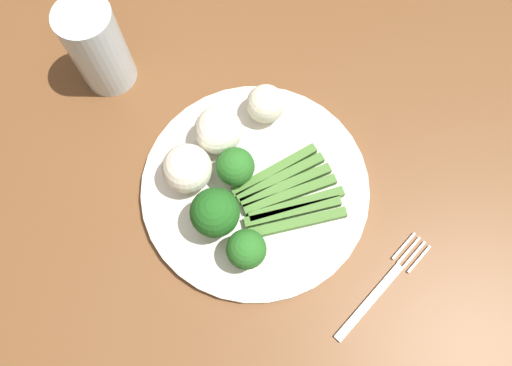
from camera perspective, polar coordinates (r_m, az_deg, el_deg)
name	(u,v)px	position (r m, az deg, el deg)	size (l,w,h in m)	color
ground_plane	(274,285)	(1.34, 2.22, -12.21)	(6.00, 6.00, 0.02)	gray
dining_table	(290,227)	(0.70, 4.16, -5.39)	(1.28, 1.04, 0.73)	brown
plate	(256,186)	(0.61, 0.00, -0.39)	(0.29, 0.29, 0.01)	silver
asparagus_bundle	(288,195)	(0.59, 3.91, -1.51)	(0.14, 0.15, 0.01)	#47752D
broccoli_left	(215,213)	(0.55, -5.00, -3.63)	(0.06, 0.06, 0.07)	#4C7F2B
broccoli_back_right	(246,249)	(0.55, -1.19, -8.05)	(0.05, 0.05, 0.06)	#568E33
broccoli_near_center	(235,167)	(0.57, -2.51, 2.00)	(0.05, 0.05, 0.06)	#568E33
cauliflower_outer_edge	(187,169)	(0.58, -8.36, 1.74)	(0.06, 0.06, 0.06)	white
cauliflower_near_fork	(218,130)	(0.60, -4.60, 6.37)	(0.06, 0.06, 0.06)	white
cauliflower_back	(266,104)	(0.62, 1.17, 9.57)	(0.05, 0.05, 0.05)	silver
fork	(383,286)	(0.61, 15.10, -11.98)	(0.06, 0.16, 0.00)	silver
water_glass	(98,48)	(0.67, -18.66, 15.30)	(0.07, 0.07, 0.13)	silver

